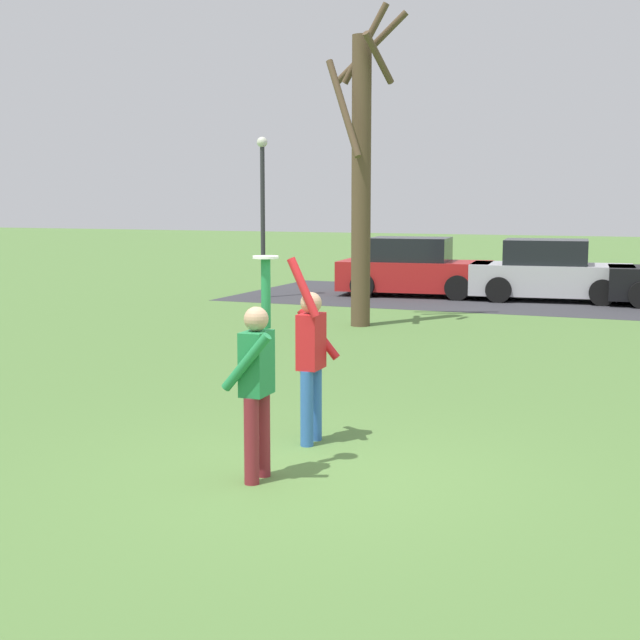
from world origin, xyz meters
TOP-DOWN VIEW (x-y plane):
  - ground_plane at (0.00, 0.00)m, footprint 120.00×120.00m
  - person_catcher at (-0.39, -0.39)m, footprint 0.49×0.55m
  - person_defender at (-0.43, 1.02)m, footprint 0.49×0.55m
  - frisbee_disc at (-0.40, -0.16)m, footprint 0.24×0.24m
  - parked_car_red at (-3.76, 16.21)m, footprint 4.27×2.38m
  - parked_car_silver at (-0.14, 16.40)m, footprint 4.27×2.38m
  - parking_strip at (-0.27, 16.19)m, footprint 16.21×6.40m
  - bare_tree_tall at (-3.08, 9.99)m, footprint 1.60×1.63m
  - lamppost_by_lot at (-7.36, 14.19)m, footprint 0.28×0.28m

SIDE VIEW (x-z plane):
  - ground_plane at x=0.00m, z-range 0.00..0.00m
  - parking_strip at x=-0.27m, z-range 0.00..0.01m
  - parked_car_red at x=-3.76m, z-range -0.07..1.52m
  - parked_car_silver at x=-0.14m, z-range -0.07..1.52m
  - person_defender at x=-0.43m, z-range -0.04..2.00m
  - person_catcher at x=-0.39m, z-range -0.06..2.02m
  - frisbee_disc at x=-0.40m, z-range 2.08..2.10m
  - lamppost_by_lot at x=-7.36m, z-range 0.46..4.72m
  - bare_tree_tall at x=-3.08m, z-range -0.05..6.57m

